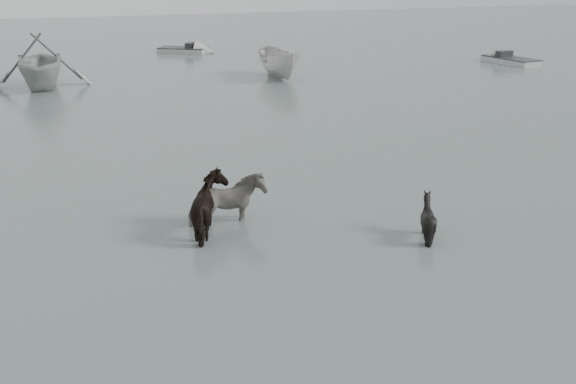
# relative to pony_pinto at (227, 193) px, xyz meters

# --- Properties ---
(ground) EXTENTS (140.00, 140.00, 0.00)m
(ground) POSITION_rel_pony_pinto_xyz_m (1.90, -1.30, -0.81)
(ground) COLOR #53625D
(ground) RESTS_ON ground
(pony_pinto) EXTENTS (2.02, 1.10, 1.63)m
(pony_pinto) POSITION_rel_pony_pinto_xyz_m (0.00, 0.00, 0.00)
(pony_pinto) COLOR black
(pony_pinto) RESTS_ON ground
(pony_dark) EXTENTS (1.65, 1.85, 1.68)m
(pony_dark) POSITION_rel_pony_pinto_xyz_m (-0.44, -0.37, 0.02)
(pony_dark) COLOR black
(pony_dark) RESTS_ON ground
(pony_black) EXTENTS (1.42, 1.35, 1.24)m
(pony_black) POSITION_rel_pony_pinto_xyz_m (4.38, -2.36, -0.19)
(pony_black) COLOR black
(pony_black) RESTS_ON ground
(rowboat_trail) EXTENTS (5.06, 5.84, 3.03)m
(rowboat_trail) POSITION_rel_pony_pinto_xyz_m (-4.52, 21.48, 0.70)
(rowboat_trail) COLOR #ABAEAB
(rowboat_trail) RESTS_ON ground
(boat_small) EXTENTS (1.82, 4.75, 1.83)m
(boat_small) POSITION_rel_pony_pinto_xyz_m (8.29, 20.25, 0.10)
(boat_small) COLOR #BBBAB5
(boat_small) RESTS_ON ground
(skiff_port) EXTENTS (2.37, 5.46, 0.75)m
(skiff_port) POSITION_rel_pony_pinto_xyz_m (24.32, 20.32, -0.44)
(skiff_port) COLOR #AFB1AF
(skiff_port) RESTS_ON ground
(skiff_mid) EXTENTS (4.94, 3.89, 0.75)m
(skiff_mid) POSITION_rel_pony_pinto_xyz_m (5.08, 32.71, -0.44)
(skiff_mid) COLOR #A5A7A4
(skiff_mid) RESTS_ON ground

